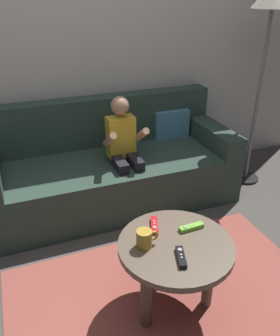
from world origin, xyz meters
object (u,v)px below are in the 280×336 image
Objects in this scene: coffee_table at (175,254)px; coffee_mug at (145,239)px; floor_lamp at (272,12)px; game_remote_black_near_edge at (181,257)px; game_remote_lime_far_corner at (191,227)px; couch at (110,168)px; person_seated_on_couch at (124,149)px; game_remote_red_center at (154,225)px.

coffee_table is 5.09× the size of coffee_mug.
coffee_mug is 2.03m from floor_lamp.
game_remote_lime_far_corner is at bearing 49.91° from game_remote_black_near_edge.
person_seated_on_couch is at bearing -68.27° from couch.
floor_lamp is (1.45, 1.05, 0.95)m from coffee_mug.
coffee_mug is at bearing -103.39° from person_seated_on_couch.
coffee_mug reaches higher than game_remote_lime_far_corner.
game_remote_red_center is 1.90m from floor_lamp.
coffee_table is 0.17m from game_remote_lime_far_corner.
coffee_mug is (-0.29, -0.04, 0.04)m from game_remote_lime_far_corner.
game_remote_black_near_edge is 1.22× the size of coffee_mug.
floor_lamp is (1.28, -0.14, 1.16)m from couch.
person_seated_on_couch reaches higher than couch.
couch is 1.74m from floor_lamp.
coffee_mug reaches higher than game_remote_red_center.
person_seated_on_couch is 0.90m from game_remote_red_center.
couch reaches higher than game_remote_black_near_edge.
person_seated_on_couch is 1.53m from floor_lamp.
coffee_table is 0.20m from coffee_mug.
person_seated_on_couch is 6.33× the size of game_remote_red_center.
coffee_table is 4.19× the size of game_remote_red_center.
floor_lamp reaches higher than coffee_table.
game_remote_red_center is 0.09× the size of floor_lamp.
game_remote_lime_far_corner is at bearing 7.57° from coffee_mug.
floor_lamp is at bearing 34.51° from game_remote_red_center.
floor_lamp is at bearing 39.95° from coffee_table.
couch is 13.91× the size of game_remote_red_center.
person_seated_on_couch is (0.07, -0.18, 0.24)m from couch.
game_remote_lime_far_corner is at bearing -87.38° from person_seated_on_couch.
floor_lamp reaches higher than game_remote_black_near_edge.
coffee_mug is at bearing -144.09° from floor_lamp.
game_remote_lime_far_corner is (0.13, 0.07, 0.09)m from coffee_table.
game_remote_red_center is (-0.13, -0.89, -0.06)m from person_seated_on_couch.
couch is 1.18m from game_remote_lime_far_corner.
floor_lamp is at bearing 1.56° from person_seated_on_couch.
floor_lamp is at bearing 42.25° from game_remote_black_near_edge.
coffee_mug is (-0.11, -0.13, 0.04)m from game_remote_red_center.
game_remote_red_center is at bearing 94.04° from game_remote_black_near_edge.
couch is 1.19× the size of floor_lamp.
person_seated_on_couch reaches higher than coffee_mug.
coffee_table is (-0.08, -1.05, -0.15)m from person_seated_on_couch.
game_remote_lime_far_corner is 0.29m from coffee_mug.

